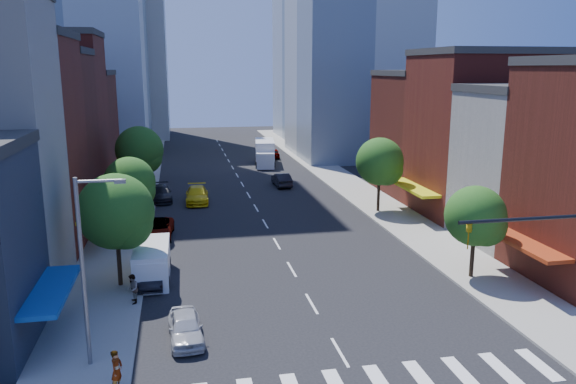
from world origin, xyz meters
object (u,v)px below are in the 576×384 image
Objects in this scene: pedestrian_far at (132,289)px; traffic_car_far at (273,153)px; traffic_car_oncoming at (282,180)px; pedestrian_near at (117,370)px; cargo_van_near at (152,267)px; taxi at (197,195)px; parked_car_third at (157,229)px; parked_car_rear at (161,193)px; parked_car_second at (152,273)px; parked_car_front at (186,327)px; box_truck at (265,154)px; cargo_van_far at (152,263)px.

traffic_car_far is at bearing 157.47° from pedestrian_far.
pedestrian_near is at bearing 68.02° from traffic_car_oncoming.
cargo_van_near is 52.49m from traffic_car_far.
taxi reaches higher than traffic_car_far.
parked_car_rear is at bearing 93.72° from parked_car_third.
cargo_van_near is (0.00, 0.38, 0.28)m from parked_car_second.
parked_car_third reaches higher than parked_car_front.
pedestrian_near is (-1.00, -23.01, 0.30)m from parked_car_third.
taxi is 24.16m from box_truck.
traffic_car_oncoming is at bearing 56.63° from parked_car_third.
parked_car_front is at bearing -91.43° from taxi.
parked_car_rear reaches higher than parked_car_second.
traffic_car_far is at bearing 7.45° from pedestrian_near.
box_truck reaches higher than cargo_van_near.
parked_car_front is 0.75× the size of cargo_van_far.
taxi reaches higher than parked_car_third.
parked_car_rear is at bearing 158.65° from taxi.
parked_car_second is 2.55× the size of pedestrian_far.
cargo_van_near reaches higher than parked_car_rear.
traffic_car_far is at bearing 72.09° from cargo_van_far.
parked_car_rear is at bearing 173.61° from pedestrian_far.
traffic_car_far is 6.54m from box_truck.
parked_car_third is at bearing 171.52° from pedestrian_far.
cargo_van_near is at bearing 99.56° from parked_car_front.
traffic_car_far is 65.26m from pedestrian_near.
cargo_van_near is 1.02× the size of traffic_car_oncoming.
pedestrian_far is (-3.00, 5.01, 0.32)m from parked_car_front.
traffic_car_oncoming is 15.28m from box_truck.
parked_car_second is 52.85m from traffic_car_far.
traffic_car_oncoming is (13.99, 28.08, -0.39)m from cargo_van_far.
cargo_van_far reaches higher than cargo_van_near.
box_truck reaches higher than traffic_car_oncoming.
traffic_car_oncoming is (10.23, 6.45, -0.04)m from taxi.
parked_car_front is 0.47× the size of box_truck.
parked_car_third is 13.70m from pedestrian_far.
cargo_van_near reaches higher than parked_car_third.
taxi is at bearing 76.40° from parked_car_third.
taxi is 1.27× the size of traffic_car_far.
taxi is (3.76, -1.61, 0.03)m from parked_car_rear.
pedestrian_far reaches higher than traffic_car_far.
parked_car_front is at bearing 26.63° from pedestrian_far.
pedestrian_far reaches higher than parked_car_third.
taxi is at bearing 69.14° from traffic_car_far.
parked_car_second is 46.39m from box_truck.
parked_car_rear is 1.12× the size of cargo_van_near.
traffic_car_oncoming is at bearing 86.96° from traffic_car_far.
cargo_van_near reaches higher than pedestrian_near.
parked_car_front is at bearing -80.16° from parked_car_third.
traffic_car_far is 2.42× the size of pedestrian_near.
cargo_van_far reaches higher than pedestrian_far.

